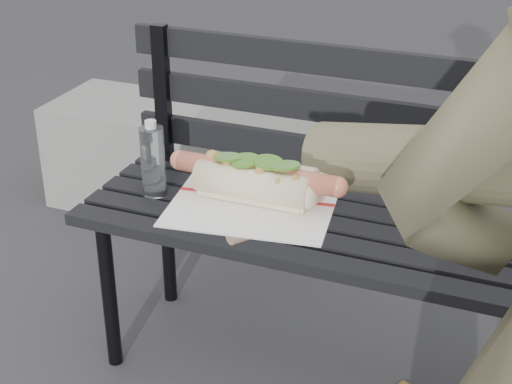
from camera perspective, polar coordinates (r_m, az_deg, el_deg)
park_bench at (r=1.99m, az=8.61°, el=-0.65°), size 1.50×0.44×0.88m
concrete_block at (r=2.95m, az=-3.69°, el=2.05°), size 1.20×0.40×0.40m
held_hotdog at (r=0.93m, az=13.06°, el=1.24°), size 0.64×0.30×0.20m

